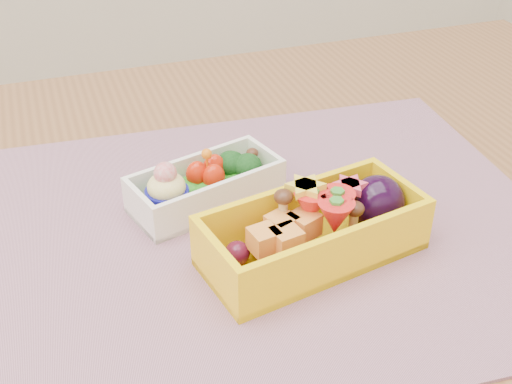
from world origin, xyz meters
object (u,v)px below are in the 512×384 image
object	(u,v)px
placemat	(250,230)
bento_yellow	(318,229)
bento_white	(205,186)
table	(247,289)

from	to	relation	value
placemat	bento_yellow	distance (m)	0.08
bento_white	bento_yellow	bearing A→B (deg)	-73.53
placemat	bento_yellow	world-z (taller)	bento_yellow
bento_yellow	table	bearing A→B (deg)	102.41
bento_yellow	bento_white	bearing A→B (deg)	111.70
table	placemat	size ratio (longest dim) A/B	2.10
table	bento_yellow	distance (m)	0.16
table	bento_yellow	size ratio (longest dim) A/B	5.78
bento_white	bento_yellow	size ratio (longest dim) A/B	0.77
table	bento_white	distance (m)	0.13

